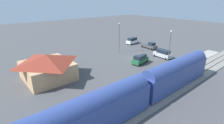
# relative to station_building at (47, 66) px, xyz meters

# --- Properties ---
(ground_plane) EXTENTS (200.00, 200.00, 0.00)m
(ground_plane) POSITION_rel_station_building_xyz_m (-4.00, -22.00, -2.62)
(ground_plane) COLOR #4C4C4F
(railway_track) EXTENTS (4.80, 70.00, 0.30)m
(railway_track) POSITION_rel_station_building_xyz_m (-18.00, -22.00, -2.52)
(railway_track) COLOR gray
(railway_track) RESTS_ON ground
(platform) EXTENTS (3.20, 46.00, 0.30)m
(platform) POSITION_rel_station_building_xyz_m (-14.00, -22.00, -2.47)
(platform) COLOR #A8A399
(platform) RESTS_ON ground
(station_building) EXTENTS (10.08, 9.37, 5.04)m
(station_building) POSITION_rel_station_building_xyz_m (0.00, 0.00, 0.00)
(station_building) COLOR tan
(station_building) RESTS_ON ground
(pedestrian_on_platform) EXTENTS (0.36, 0.36, 1.71)m
(pedestrian_on_platform) POSITION_rel_station_building_xyz_m (-14.69, -31.97, -1.34)
(pedestrian_on_platform) COLOR #333338
(pedestrian_on_platform) RESTS_ON platform
(pedestrian_waiting_far) EXTENTS (0.36, 0.36, 1.71)m
(pedestrian_waiting_far) POSITION_rel_station_building_xyz_m (-13.41, -24.41, -1.34)
(pedestrian_waiting_far) COLOR #23284C
(pedestrian_waiting_far) RESTS_ON platform
(suv_white) EXTENTS (2.29, 5.02, 2.22)m
(suv_white) POSITION_rel_station_building_xyz_m (8.84, -33.67, -1.47)
(suv_white) COLOR white
(suv_white) RESTS_ON ground
(suv_green) EXTENTS (2.74, 5.16, 2.22)m
(suv_green) POSITION_rel_station_building_xyz_m (-6.16, -20.54, -1.47)
(suv_green) COLOR #236638
(suv_green) RESTS_ON ground
(pickup_charcoal) EXTENTS (5.55, 2.85, 2.14)m
(pickup_charcoal) POSITION_rel_station_building_xyz_m (1.08, -33.31, -1.59)
(pickup_charcoal) COLOR #47494F
(pickup_charcoal) RESTS_ON ground
(suv_silver) EXTENTS (5.02, 2.65, 2.22)m
(suv_silver) POSITION_rel_station_building_xyz_m (-7.07, -28.67, -1.47)
(suv_silver) COLOR silver
(suv_silver) RESTS_ON ground
(light_pole_near_platform) EXTENTS (0.44, 0.44, 8.41)m
(light_pole_near_platform) POSITION_rel_station_building_xyz_m (-11.20, -24.69, 2.62)
(light_pole_near_platform) COLOR #515156
(light_pole_near_platform) RESTS_ON ground
(light_pole_lot_center) EXTENTS (0.44, 0.44, 8.72)m
(light_pole_lot_center) POSITION_rel_station_building_xyz_m (4.15, -22.88, 2.78)
(light_pole_lot_center) COLOR #515156
(light_pole_lot_center) RESTS_ON ground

